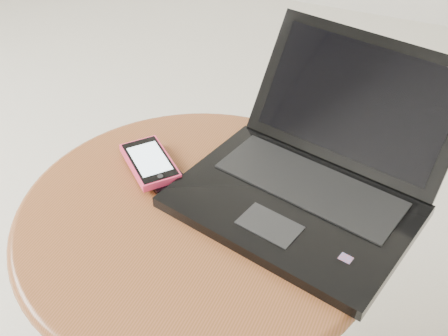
% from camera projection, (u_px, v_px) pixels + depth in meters
% --- Properties ---
extents(table, '(0.57, 0.57, 0.45)m').
position_uv_depth(table, '(199.00, 254.00, 0.92)').
color(table, '#53321A').
rests_on(table, ground).
extents(laptop, '(0.42, 0.43, 0.20)m').
position_uv_depth(laptop, '(312.00, 174.00, 0.87)').
color(laptop, black).
rests_on(laptop, table).
extents(phone_black, '(0.12, 0.11, 0.01)m').
position_uv_depth(phone_black, '(158.00, 170.00, 0.93)').
color(phone_black, black).
rests_on(phone_black, table).
extents(phone_pink, '(0.14, 0.13, 0.01)m').
position_uv_depth(phone_pink, '(150.00, 162.00, 0.92)').
color(phone_pink, '#F4335C').
rests_on(phone_pink, phone_black).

